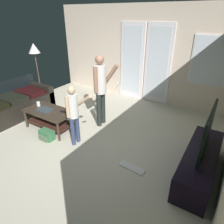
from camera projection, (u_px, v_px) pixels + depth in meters
ground_plane at (78, 139)px, 4.09m from camera, size 5.36×5.50×0.02m
wall_back_with_doors at (141, 56)px, 5.54m from camera, size 5.36×0.09×2.60m
leather_couch at (12, 104)px, 4.94m from camera, size 0.96×1.86×0.81m
coffee_table at (50, 115)px, 4.33m from camera, size 1.09×0.58×0.44m
tv_stand at (200, 163)px, 3.12m from camera, size 0.46×1.62×0.41m
flat_screen_tv at (207, 132)px, 2.87m from camera, size 0.08×0.97×0.72m
person_adult at (101, 85)px, 4.23m from camera, size 0.48×0.44×1.58m
person_child at (74, 111)px, 3.65m from camera, size 0.49×0.32×1.18m
floor_lamp at (34, 52)px, 5.52m from camera, size 0.31×0.31×1.59m
backpack at (47, 135)px, 4.03m from camera, size 0.31×0.21×0.21m
loose_keyboard at (132, 168)px, 3.31m from camera, size 0.45×0.16×0.02m
laptop_closed at (45, 110)px, 4.27m from camera, size 0.35×0.30×0.03m
cup_near_edge at (38, 104)px, 4.47m from camera, size 0.08×0.08×0.10m
tv_remote_black at (64, 112)px, 4.19m from camera, size 0.18×0.09×0.02m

